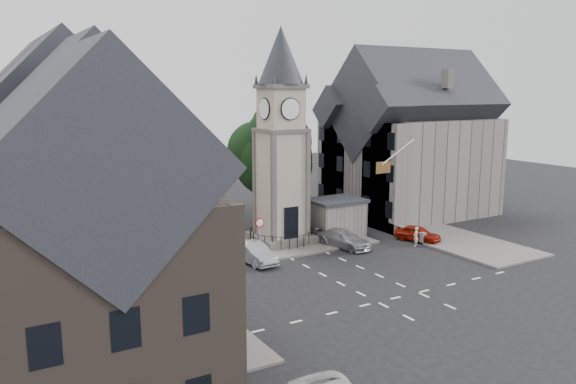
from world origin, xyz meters
TOP-DOWN VIEW (x-y plane):
  - ground at (0.00, 0.00)m, footprint 120.00×120.00m
  - pavement_west at (-12.50, 6.00)m, footprint 6.00×30.00m
  - pavement_east at (12.00, 8.00)m, footprint 6.00×26.00m
  - central_island at (1.50, 8.00)m, footprint 10.00×8.00m
  - road_markings at (0.00, -5.50)m, footprint 20.00×8.00m
  - clock_tower at (0.00, 7.99)m, footprint 4.86×4.86m
  - stone_shelter at (4.80, 7.50)m, footprint 4.30×3.30m
  - town_tree at (2.00, 13.00)m, footprint 7.20×7.20m
  - warning_sign_post at (-3.20, 5.43)m, footprint 0.70×0.19m
  - terrace_pink at (-15.50, 16.00)m, footprint 8.10×7.60m
  - terrace_cream at (-15.50, 8.00)m, footprint 8.10×7.60m
  - terrace_tudor at (-15.50, 0.00)m, footprint 8.10×7.60m
  - building_sw_stone at (-17.00, -9.00)m, footprint 8.60×7.60m
  - backdrop_west at (-12.00, 28.00)m, footprint 20.00×10.00m
  - east_building at (15.59, 11.00)m, footprint 14.40×11.40m
  - east_boundary_wall at (9.20, 10.00)m, footprint 0.40×16.00m
  - flagpole at (8.00, 4.00)m, footprint 3.68×0.10m
  - car_west_blue at (-10.37, 1.13)m, footprint 3.88×3.12m
  - car_west_silver at (-11.50, -0.41)m, footprint 4.39×3.06m
  - car_west_grey at (-11.50, 2.53)m, footprint 5.65×5.28m
  - car_island_silver at (-4.16, 4.50)m, footprint 1.87×4.37m
  - car_island_east at (3.40, 4.50)m, footprint 2.92×4.87m
  - car_east_red at (9.43, 3.00)m, footprint 2.69×3.89m
  - pedestrian at (8.29, 2.00)m, footprint 0.65×0.62m

SIDE VIEW (x-z plane):
  - ground at x=0.00m, z-range 0.00..0.00m
  - road_markings at x=0.00m, z-range 0.00..0.01m
  - pavement_west at x=-12.50m, z-range 0.00..0.14m
  - pavement_east at x=12.00m, z-range 0.00..0.14m
  - central_island at x=1.50m, z-range 0.00..0.16m
  - east_boundary_wall at x=9.20m, z-range 0.00..0.90m
  - car_east_red at x=9.43m, z-range 0.00..1.23m
  - car_west_blue at x=-10.37m, z-range 0.00..1.24m
  - car_island_east at x=3.40m, z-range 0.00..1.32m
  - car_west_silver at x=-11.50m, z-range 0.00..1.37m
  - car_island_silver at x=-4.16m, z-range 0.00..1.40m
  - car_west_grey at x=-11.50m, z-range 0.00..1.48m
  - pedestrian at x=8.29m, z-range 0.00..1.50m
  - stone_shelter at x=4.80m, z-range 0.01..3.09m
  - warning_sign_post at x=-3.20m, z-range 0.60..3.45m
  - backdrop_west at x=-12.00m, z-range 0.00..8.00m
  - building_sw_stone at x=-17.00m, z-range 0.15..10.55m
  - terrace_tudor at x=-15.50m, z-range 0.19..12.19m
  - east_building at x=15.59m, z-range -0.04..12.56m
  - terrace_pink at x=-15.50m, z-range 0.18..12.98m
  - terrace_cream at x=-15.50m, z-range 0.18..12.98m
  - town_tree at x=2.00m, z-range 1.57..12.37m
  - flagpole at x=8.00m, z-range 5.63..8.37m
  - clock_tower at x=0.00m, z-range 0.00..16.25m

